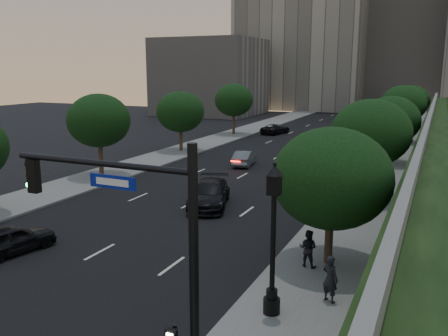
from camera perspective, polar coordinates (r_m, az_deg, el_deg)
The scene contains 26 objects.
ground at distance 20.60m, azimuth -23.74°, elevation -14.04°, with size 160.00×160.00×0.00m, color black.
road_surface at distance 45.21m, azimuth 5.60°, elevation 0.85°, with size 16.00×140.00×0.02m, color black.
sidewalk_right at distance 43.06m, azimuth 18.60°, elevation -0.20°, with size 4.50×140.00×0.15m, color slate.
sidewalk_left at distance 49.41m, azimuth -5.71°, elevation 1.87°, with size 4.50×140.00×0.15m, color slate.
parapet_wall at distance 40.24m, azimuth 23.30°, elevation 4.81°, with size 0.35×90.00×0.70m, color slate.
office_block_left at distance 108.03m, azimuth 9.64°, elevation 15.69°, with size 26.00×20.00×32.00m, color gray.
office_block_mid at distance 114.38m, azimuth 20.94°, elevation 13.36°, with size 22.00×18.00×26.00m, color #A09993.
office_block_filler at distance 91.39m, azimuth -1.68°, elevation 10.90°, with size 18.00×16.00×14.00m, color #A09993.
tree_right_a at distance 20.92m, azimuth 12.84°, elevation -1.21°, with size 5.20×5.20×6.24m.
tree_right_b at distance 32.52m, azimuth 17.27°, elevation 4.07°, with size 5.20×5.20×6.74m.
tree_right_c at distance 45.42m, azimuth 19.41°, elevation 5.40°, with size 5.20×5.20×6.24m.
tree_right_d at distance 59.28m, azimuth 20.75°, elevation 7.17°, with size 5.20×5.20×6.74m.
tree_right_e at distance 74.25m, azimuth 21.58°, elevation 7.54°, with size 5.20×5.20×6.24m.
tree_left_b at distance 39.02m, azimuth -14.83°, elevation 5.53°, with size 5.00×5.00×6.71m.
tree_left_c at distance 49.75m, azimuth -5.27°, elevation 6.75°, with size 5.00×5.00×6.34m.
tree_left_d at distance 62.22m, azimuth 1.18°, elevation 8.18°, with size 5.00×5.00×6.71m.
traffic_signal_mast at distance 12.35m, azimuth -8.19°, elevation -12.09°, with size 5.68×0.56×7.00m.
street_lamp at distance 16.64m, azimuth 5.90°, elevation -9.41°, with size 0.64×0.64×5.62m.
sedan_near_left at distance 24.90m, azimuth -24.14°, elevation -7.83°, with size 1.65×4.10×1.40m, color black.
sedan_mid_left at distance 42.91m, azimuth 2.48°, elevation 1.22°, with size 1.46×4.18×1.38m, color slate.
sedan_far_left at distance 63.94m, azimuth 6.21°, elevation 4.69°, with size 2.19×4.76×1.32m, color black.
sedan_near_right at distance 30.21m, azimuth -1.78°, elevation -3.14°, with size 2.28×5.60×1.62m, color black.
sedan_far_right at distance 52.38m, azimuth 12.98°, elevation 2.94°, with size 1.75×4.34×1.48m, color #515259.
pedestrian_a at distance 18.38m, azimuth 12.65°, elevation -12.87°, with size 0.66×0.43×1.80m, color black.
pedestrian_b at distance 21.24m, azimuth 10.07°, elevation -9.49°, with size 0.81×0.63×1.67m, color black.
pedestrian_c at distance 27.63m, azimuth 15.19°, elevation -4.50°, with size 1.06×0.44×1.81m, color black.
Camera 1 is at (14.32, -12.00, 8.68)m, focal length 38.00 mm.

